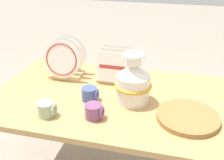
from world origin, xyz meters
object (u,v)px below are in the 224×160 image
Objects in this scene: ceramic_vase at (133,82)px; dish_rack_square_plates at (114,70)px; mug_plum_glaze at (94,111)px; mug_cobalt_glaze at (90,94)px; mug_sage_glaze at (47,109)px; wicker_charger_stack at (188,117)px; dish_rack_round_plates at (65,62)px.

ceramic_vase is 1.35× the size of dish_rack_square_plates.
mug_plum_glaze is (-0.17, -0.22, -0.09)m from ceramic_vase.
ceramic_vase is at bearing 11.70° from mug_cobalt_glaze.
mug_cobalt_glaze is (-0.25, -0.05, -0.09)m from ceramic_vase.
dish_rack_square_plates is at bearing 63.39° from mug_sage_glaze.
wicker_charger_stack is 3.30× the size of mug_plum_glaze.
dish_rack_square_plates is 0.61m from wicker_charger_stack.
mug_sage_glaze is at bearing -129.45° from mug_cobalt_glaze.
wicker_charger_stack is 3.30× the size of mug_sage_glaze.
mug_plum_glaze is (0.26, 0.04, 0.00)m from mug_sage_glaze.
mug_cobalt_glaze and mug_plum_glaze have the same top height.
mug_cobalt_glaze is at bearing 115.39° from mug_plum_glaze.
dish_rack_round_plates reaches higher than mug_plum_glaze.
ceramic_vase is 0.36m from wicker_charger_stack.
dish_rack_round_plates is at bearing 158.04° from ceramic_vase.
wicker_charger_stack is 0.76m from mug_sage_glaze.
ceramic_vase is 1.08× the size of dish_rack_round_plates.
ceramic_vase reaches higher than wicker_charger_stack.
dish_rack_round_plates is 0.38m from mug_cobalt_glaze.
dish_rack_square_plates is at bearing 125.15° from ceramic_vase.
dish_rack_round_plates is 0.56m from mug_plum_glaze.
dish_rack_round_plates is 0.35m from dish_rack_square_plates.
ceramic_vase is 0.56m from dish_rack_round_plates.
ceramic_vase is 0.51m from mug_sage_glaze.
dish_rack_round_plates is (-0.52, 0.21, -0.01)m from ceramic_vase.
mug_plum_glaze is at bearing -167.60° from wicker_charger_stack.
ceramic_vase is 3.02× the size of mug_plum_glaze.
wicker_charger_stack is at bearing -21.22° from dish_rack_round_plates.
mug_cobalt_glaze is 0.19m from mug_plum_glaze.
dish_rack_square_plates is 0.57m from mug_sage_glaze.
mug_sage_glaze is (0.09, -0.47, -0.07)m from dish_rack_round_plates.
ceramic_vase reaches higher than dish_rack_round_plates.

